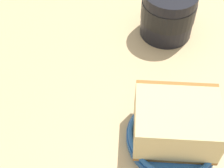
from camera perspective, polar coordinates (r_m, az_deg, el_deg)
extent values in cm
cube|color=tan|center=(52.90, 0.80, -3.49)|extent=(115.36, 115.36, 2.87)
cylinder|color=#26599E|center=(47.96, 10.46, -9.20)|extent=(13.14, 13.14, 1.08)
torus|color=#26599E|center=(47.20, 10.61, -8.65)|extent=(12.80, 12.80, 0.72)
cube|color=#9E662D|center=(47.25, 10.60, -8.69)|extent=(13.82, 12.71, 0.60)
cube|color=#DBC184|center=(44.66, 11.17, -6.64)|extent=(13.82, 12.71, 5.59)
cube|color=#9E662D|center=(47.25, 10.84, -2.07)|extent=(10.09, 5.88, 5.59)
cylinder|color=black|center=(60.53, 9.71, 12.04)|extent=(9.51, 9.51, 8.79)
cylinder|color=black|center=(60.06, 9.81, 12.62)|extent=(9.70, 9.70, 3.48)
torus|color=black|center=(63.42, 13.00, 13.43)|extent=(2.71, 4.80, 4.81)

